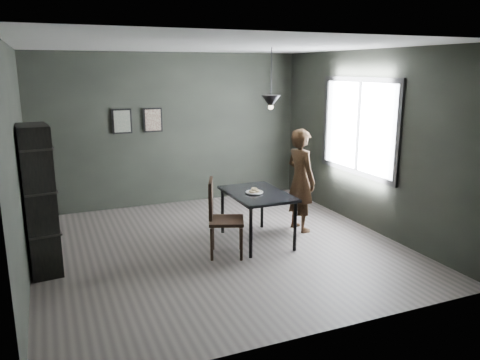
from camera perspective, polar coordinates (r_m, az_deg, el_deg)
name	(u,v)px	position (r m, az deg, el deg)	size (l,w,h in m)	color
ground	(219,247)	(6.83, -2.57, -8.13)	(5.00, 5.00, 0.00)	#3D3734
back_wall	(172,130)	(8.81, -8.33, 6.07)	(5.00, 0.10, 2.80)	black
ceiling	(217,46)	(6.36, -2.85, 16.04)	(5.00, 5.00, 0.02)	silver
window_assembly	(358,127)	(7.77, 14.23, 6.32)	(0.04, 1.96, 1.56)	white
cafe_table	(257,198)	(6.83, 2.10, -2.17)	(0.80, 1.20, 0.75)	black
white_plate	(254,193)	(6.78, 1.76, -1.56)	(0.23, 0.23, 0.01)	white
donut_pile	(254,190)	(6.77, 1.76, -1.28)	(0.17, 0.14, 0.07)	beige
woman	(301,180)	(7.36, 7.40, -0.02)	(0.59, 0.39, 1.62)	black
wood_chair	(219,213)	(6.35, -2.52, -4.03)	(0.60, 0.60, 1.06)	black
shelf_unit	(39,201)	(6.25, -23.33, -2.32)	(0.35, 0.62, 1.86)	black
pendant_lamp	(271,101)	(6.79, 3.78, 9.54)	(0.28, 0.28, 0.86)	black
framed_print_left	(122,121)	(8.58, -14.19, 6.95)	(0.34, 0.04, 0.44)	black
framed_print_right	(153,120)	(8.68, -10.57, 7.20)	(0.34, 0.04, 0.44)	black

